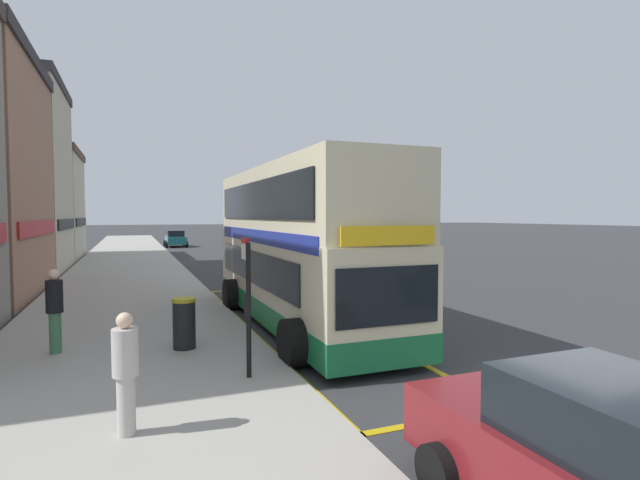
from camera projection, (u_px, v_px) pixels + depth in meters
name	position (u px, v px, depth m)	size (l,w,h in m)	color
ground_plane	(225.00, 255.00, 37.52)	(260.00, 260.00, 0.00)	#333335
pavement_near	(129.00, 257.00, 34.95)	(6.00, 76.00, 0.14)	#A39E93
double_decker_bus	(298.00, 252.00, 13.55)	(3.17, 10.21, 4.40)	beige
bus_bay_markings	(295.00, 325.00, 13.55)	(2.81, 13.76, 0.01)	gold
bus_stop_sign	(247.00, 294.00, 8.76)	(0.09, 0.51, 2.53)	black
parked_car_teal_distant	(240.00, 236.00, 53.93)	(2.09, 4.20, 1.62)	#196066
parked_car_teal_behind	(176.00, 239.00, 47.14)	(2.09, 4.20, 1.62)	#196066
parked_car_maroon_kerbside	(614.00, 470.00, 4.32)	(2.09, 4.20, 1.62)	maroon
pedestrian_waiting_near_sign	(55.00, 307.00, 10.25)	(0.34, 0.34, 1.80)	#3F724C
pedestrian_further_back	(125.00, 369.00, 6.42)	(0.34, 0.34, 1.66)	#B7B2AD
litter_bin	(184.00, 323.00, 10.63)	(0.52, 0.52, 1.12)	black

